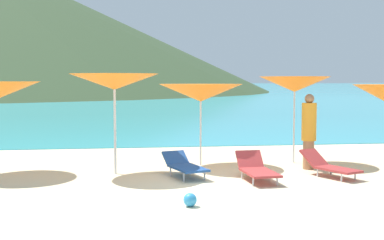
# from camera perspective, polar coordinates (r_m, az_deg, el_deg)

# --- Properties ---
(ground_plane) EXTENTS (50.00, 100.00, 0.30)m
(ground_plane) POSITION_cam_1_polar(r_m,az_deg,el_deg) (20.63, -1.84, -2.13)
(ground_plane) COLOR beige
(ocean_water) EXTENTS (650.00, 440.00, 0.02)m
(ocean_water) POSITION_cam_1_polar(r_m,az_deg,el_deg) (236.63, -7.14, 3.89)
(ocean_water) COLOR #38B7CC
(ocean_water) RESTS_ON ground_plane
(umbrella_1) EXTENTS (2.33, 2.33, 2.39)m
(umbrella_1) POSITION_cam_1_polar(r_m,az_deg,el_deg) (12.02, -8.81, 4.30)
(umbrella_1) COLOR silver
(umbrella_1) RESTS_ON ground_plane
(umbrella_2) EXTENTS (2.40, 2.40, 2.14)m
(umbrella_2) POSITION_cam_1_polar(r_m,az_deg,el_deg) (13.12, 0.99, 3.10)
(umbrella_2) COLOR silver
(umbrella_2) RESTS_ON ground_plane
(umbrella_3) EXTENTS (2.00, 2.00, 2.34)m
(umbrella_3) POSITION_cam_1_polar(r_m,az_deg,el_deg) (13.79, 11.58, 3.99)
(umbrella_3) COLOR silver
(umbrella_3) RESTS_ON ground_plane
(lounge_chair_0) EXTENTS (1.10, 1.57, 0.57)m
(lounge_chair_0) POSITION_cam_1_polar(r_m,az_deg,el_deg) (12.08, 15.32, -5.00)
(lounge_chair_0) COLOR #A53333
(lounge_chair_0) RESTS_ON ground_plane
(lounge_chair_1) EXTENTS (0.71, 1.50, 0.59)m
(lounge_chair_1) POSITION_cam_1_polar(r_m,az_deg,el_deg) (11.30, 7.37, -5.52)
(lounge_chair_1) COLOR #A53333
(lounge_chair_1) RESTS_ON ground_plane
(lounge_chair_2) EXTENTS (1.00, 1.57, 0.52)m
(lounge_chair_2) POSITION_cam_1_polar(r_m,az_deg,el_deg) (11.65, -0.87, -5.16)
(lounge_chair_2) COLOR #1E478C
(lounge_chair_2) RESTS_ON ground_plane
(beachgoer_1) EXTENTS (0.37, 0.37, 1.89)m
(beachgoer_1) POSITION_cam_1_polar(r_m,az_deg,el_deg) (12.91, 13.14, -1.06)
(beachgoer_1) COLOR #A3704C
(beachgoer_1) RESTS_ON ground_plane
(beach_ball) EXTENTS (0.24, 0.24, 0.24)m
(beach_ball) POSITION_cam_1_polar(r_m,az_deg,el_deg) (8.97, -0.22, -9.06)
(beach_ball) COLOR #3399D8
(beach_ball) RESTS_ON ground_plane
(cruise_ship) EXTENTS (47.39, 15.60, 20.94)m
(cruise_ship) POSITION_cam_1_polar(r_m,az_deg,el_deg) (175.48, -20.35, 6.07)
(cruise_ship) COLOR white
(cruise_ship) RESTS_ON ocean_water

